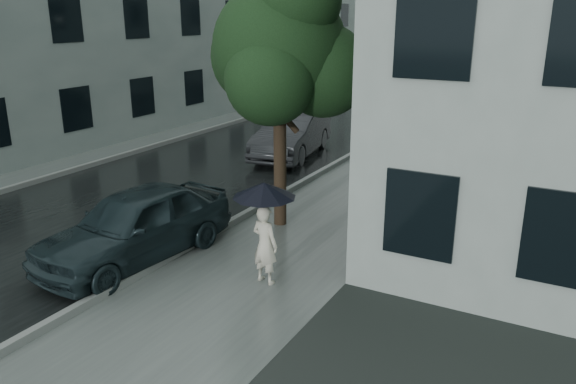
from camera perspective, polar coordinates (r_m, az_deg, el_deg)
The scene contains 14 objects.
ground at distance 10.41m, azimuth -7.83°, elevation -10.11°, with size 120.00×120.00×0.00m, color black.
sidewalk at distance 20.63m, azimuth 12.80°, elevation 3.83°, with size 3.50×60.00×0.01m, color slate.
kerb_near at distance 21.15m, azimuth 8.06°, elevation 4.64°, with size 0.15×60.00×0.15m, color slate.
asphalt_road at distance 22.59m, azimuth -0.30°, elevation 5.48°, with size 6.85×60.00×0.00m, color black.
kerb_far at distance 24.43m, azimuth -7.56°, elevation 6.44°, with size 0.15×60.00×0.15m, color slate.
sidewalk_far at distance 24.99m, azimuth -9.28°, elevation 6.45°, with size 1.70×60.00×0.01m, color #4C5451.
building_far_a at distance 24.68m, azimuth -24.07°, elevation 16.17°, with size 7.02×20.00×9.50m.
building_far_b at distance 42.05m, azimuth 1.20°, elevation 16.71°, with size 7.02×18.00×8.00m.
pedestrian at distance 10.38m, azimuth -2.35°, elevation -5.36°, with size 0.55×0.36×1.51m, color beige.
umbrella at distance 10.05m, azimuth -2.43°, elevation 0.22°, with size 1.53×1.53×1.06m.
street_tree at distance 12.70m, azimuth -0.61°, elevation 14.54°, with size 3.86×3.50×6.00m.
lamp_post at distance 21.64m, azimuth 9.21°, elevation 11.84°, with size 0.84×0.39×4.62m.
car_near at distance 11.77m, azimuth -15.23°, elevation -3.20°, with size 1.75×4.35×1.48m, color #1A282D.
car_far at distance 19.67m, azimuth 0.40°, elevation 5.89°, with size 1.62×4.64×1.53m, color #232528.
Camera 1 is at (5.57, -7.33, 4.86)m, focal length 35.00 mm.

